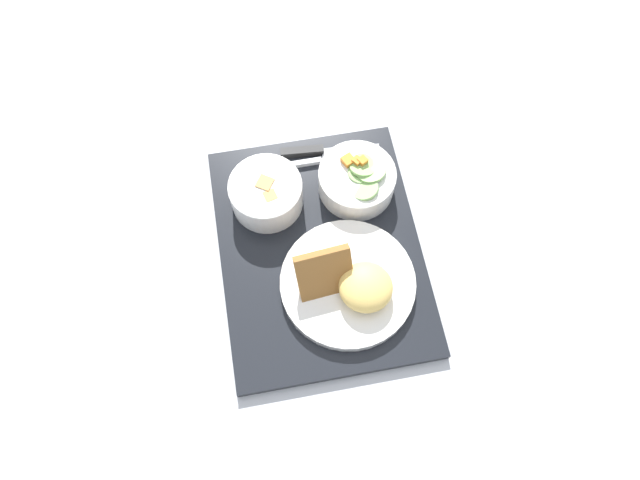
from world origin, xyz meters
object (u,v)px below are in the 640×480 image
bowl_salad (357,179)px  knife (311,151)px  spoon (321,160)px  plate_main (350,283)px  bowl_soup (266,192)px

bowl_salad → knife: 0.10m
bowl_salad → knife: bearing=-138.5°
spoon → bowl_salad: bearing=-51.0°
knife → bowl_salad: bearing=-47.5°
bowl_salad → plate_main: bearing=-11.8°
knife → spoon: knife is taller
bowl_soup → spoon: 0.12m
plate_main → spoon: size_ratio=1.59×
bowl_soup → spoon: bowl_soup is taller
spoon → knife: bearing=123.8°
bowl_soup → knife: size_ratio=0.69×
bowl_salad → spoon: (-0.06, -0.05, -0.02)m
bowl_soup → plate_main: plate_main is taller
bowl_salad → bowl_soup: 0.15m
bowl_soup → spoon: (-0.07, 0.10, -0.03)m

